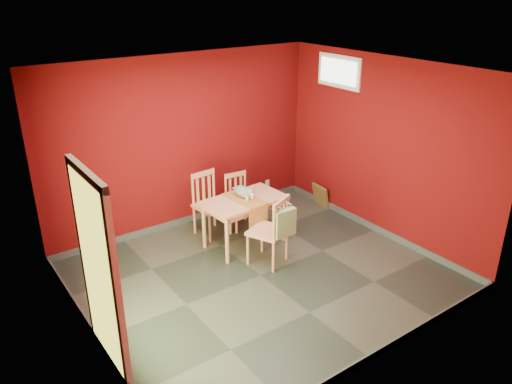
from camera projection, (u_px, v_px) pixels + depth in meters
ground at (260, 275)px, 6.70m from camera, size 4.50×4.50×0.00m
room_shell at (260, 272)px, 6.68m from camera, size 4.50×4.50×4.50m
doorway at (97, 268)px, 4.77m from camera, size 0.06×1.01×2.13m
window at (339, 71)px, 7.72m from camera, size 0.05×0.90×0.50m
outlet_plate at (267, 183)px, 8.93m from camera, size 0.08×0.02×0.12m
dining_table at (244, 205)px, 7.26m from camera, size 1.22×0.76×0.74m
table_runner at (249, 205)px, 7.15m from camera, size 0.38×0.72×0.36m
chair_far_left at (210, 203)px, 7.64m from camera, size 0.51×0.51×0.99m
chair_far_right at (240, 200)px, 7.90m from camera, size 0.44×0.44×0.87m
chair_near at (271, 230)px, 6.81m from camera, size 0.62×0.62×1.00m
tote_bag at (285, 223)px, 6.61m from camera, size 0.32×0.19×0.45m
cat at (243, 190)px, 7.27m from camera, size 0.33×0.47×0.21m
picture_frame at (320, 195)px, 8.71m from camera, size 0.16×0.38×0.37m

